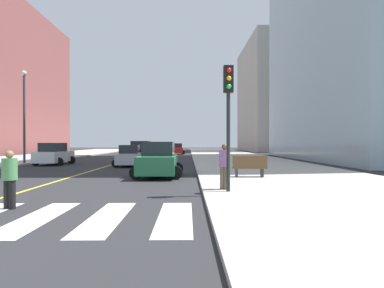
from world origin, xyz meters
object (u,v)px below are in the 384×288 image
car_green_third (158,160)px  car_black_fifth (141,152)px  park_bench (250,167)px  pedestrian_waiting_east (225,164)px  car_white_second (54,154)px  traffic_light_near_corner (228,103)px  car_red_sixth (177,149)px  street_lamp (24,109)px  pedestrian_crossing (10,177)px  car_silver_nearest (129,156)px

car_green_third → car_black_fifth: car_black_fifth is taller
park_bench → pedestrian_waiting_east: pedestrian_waiting_east is taller
car_white_second → traffic_light_near_corner: 21.25m
car_white_second → car_red_sixth: 25.90m
traffic_light_near_corner → car_green_third: bearing=-64.1°
street_lamp → pedestrian_crossing: bearing=-64.5°
car_white_second → car_red_sixth: size_ratio=1.10×
car_black_fifth → traffic_light_near_corner: bearing=107.6°
car_green_third → pedestrian_crossing: size_ratio=2.58×
car_silver_nearest → street_lamp: bearing=-14.8°
traffic_light_near_corner → park_bench: bearing=-109.3°
car_silver_nearest → car_white_second: 7.13m
car_red_sixth → park_bench: car_red_sixth is taller
car_green_third → pedestrian_waiting_east: size_ratio=2.53×
car_red_sixth → car_white_second: bearing=66.4°
car_black_fifth → park_bench: (8.15, -16.85, -0.28)m
car_black_fifth → car_red_sixth: bearing=-98.7°
car_silver_nearest → car_red_sixth: car_red_sixth is taller
car_silver_nearest → car_black_fifth: bearing=-91.9°
car_white_second → pedestrian_waiting_east: (13.13, -15.88, 0.24)m
car_white_second → pedestrian_waiting_east: 20.61m
traffic_light_near_corner → car_red_sixth: bearing=-85.5°
car_red_sixth → traffic_light_near_corner: traffic_light_near_corner is taller
car_red_sixth → street_lamp: street_lamp is taller
car_green_third → car_red_sixth: (-0.00, 33.75, -0.12)m
car_black_fifth → park_bench: size_ratio=2.59×
car_black_fifth → street_lamp: bearing=29.5°
traffic_light_near_corner → street_lamp: size_ratio=0.58×
car_green_third → street_lamp: bearing=-38.3°
car_white_second → traffic_light_near_corner: bearing=-49.3°
car_green_third → car_silver_nearest: bearing=-68.7°
street_lamp → traffic_light_near_corner: bearing=-46.4°
car_black_fifth → traffic_light_near_corner: traffic_light_near_corner is taller
car_silver_nearest → street_lamp: (-9.59, 2.04, 4.07)m
car_red_sixth → traffic_light_near_corner: (3.21, -40.34, 2.63)m
car_black_fifth → pedestrian_waiting_east: car_black_fifth is taller
car_silver_nearest → car_green_third: bearing=108.3°
traffic_light_near_corner → park_bench: 5.94m
car_red_sixth → street_lamp: 27.14m
car_black_fifth → street_lamp: street_lamp is taller
car_silver_nearest → pedestrian_crossing: (-0.52, -17.00, 0.14)m
car_silver_nearest → traffic_light_near_corner: bearing=110.5°
car_silver_nearest → park_bench: car_silver_nearest is taller
car_silver_nearest → car_green_third: 8.64m
car_white_second → car_black_fifth: car_black_fifth is taller
car_red_sixth → pedestrian_crossing: car_red_sixth is taller
park_bench → pedestrian_crossing: size_ratio=1.04×
car_silver_nearest → pedestrian_waiting_east: 15.41m
car_red_sixth → park_bench: 35.72m
car_red_sixth → park_bench: size_ratio=2.18×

